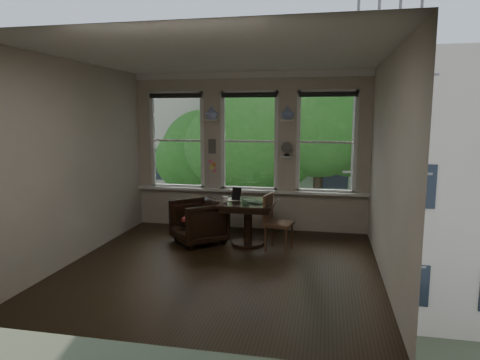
% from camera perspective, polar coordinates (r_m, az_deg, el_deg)
% --- Properties ---
extents(ground, '(4.50, 4.50, 0.00)m').
position_cam_1_polar(ground, '(6.41, -2.39, -11.39)').
color(ground, black).
rests_on(ground, ground).
extents(ceiling, '(4.50, 4.50, 0.00)m').
position_cam_1_polar(ceiling, '(6.08, -2.58, 16.23)').
color(ceiling, silver).
rests_on(ceiling, ground).
extents(wall_back, '(4.50, 0.00, 4.50)m').
position_cam_1_polar(wall_back, '(8.26, 1.29, 3.80)').
color(wall_back, beige).
rests_on(wall_back, ground).
extents(wall_front, '(4.50, 0.00, 4.50)m').
position_cam_1_polar(wall_front, '(3.94, -10.39, -1.66)').
color(wall_front, beige).
rests_on(wall_front, ground).
extents(wall_left, '(0.00, 4.50, 4.50)m').
position_cam_1_polar(wall_left, '(6.96, -20.79, 2.34)').
color(wall_left, beige).
rests_on(wall_left, ground).
extents(wall_right, '(0.00, 4.50, 4.50)m').
position_cam_1_polar(wall_right, '(5.94, 19.09, 1.44)').
color(wall_right, beige).
rests_on(wall_right, ground).
extents(window_left, '(1.10, 0.12, 1.90)m').
position_cam_1_polar(window_left, '(8.62, -8.28, 5.25)').
color(window_left, white).
rests_on(window_left, ground).
extents(window_center, '(1.10, 0.12, 1.90)m').
position_cam_1_polar(window_center, '(8.24, 1.30, 5.19)').
color(window_center, white).
rests_on(window_center, ground).
extents(window_right, '(1.10, 0.12, 1.90)m').
position_cam_1_polar(window_right, '(8.11, 11.47, 4.96)').
color(window_right, white).
rests_on(window_right, ground).
extents(shelf_left, '(0.26, 0.16, 0.03)m').
position_cam_1_polar(shelf_left, '(8.29, -3.81, 7.96)').
color(shelf_left, white).
rests_on(shelf_left, ground).
extents(shelf_right, '(0.26, 0.16, 0.03)m').
position_cam_1_polar(shelf_right, '(8.03, 6.32, 7.90)').
color(shelf_right, white).
rests_on(shelf_right, ground).
extents(intercom, '(0.14, 0.06, 0.28)m').
position_cam_1_polar(intercom, '(8.34, -3.72, 4.52)').
color(intercom, '#59544F').
rests_on(intercom, ground).
extents(sticky_notes, '(0.16, 0.01, 0.24)m').
position_cam_1_polar(sticky_notes, '(8.38, -3.68, 2.14)').
color(sticky_notes, pink).
rests_on(sticky_notes, ground).
extents(desk_fan, '(0.20, 0.20, 0.24)m').
position_cam_1_polar(desk_fan, '(8.04, 6.24, 3.84)').
color(desk_fan, '#59544F').
rests_on(desk_fan, ground).
extents(vase_left, '(0.24, 0.24, 0.25)m').
position_cam_1_polar(vase_left, '(8.29, -3.82, 8.92)').
color(vase_left, white).
rests_on(vase_left, shelf_left).
extents(vase_right, '(0.24, 0.24, 0.25)m').
position_cam_1_polar(vase_right, '(8.03, 6.34, 8.90)').
color(vase_right, white).
rests_on(vase_right, shelf_right).
extents(table, '(0.90, 0.90, 0.75)m').
position_cam_1_polar(table, '(7.30, 1.07, -5.81)').
color(table, black).
rests_on(table, ground).
extents(armchair_left, '(1.14, 1.14, 0.75)m').
position_cam_1_polar(armchair_left, '(7.45, -5.56, -5.56)').
color(armchair_left, black).
rests_on(armchair_left, ground).
extents(cushion_red, '(0.45, 0.45, 0.06)m').
position_cam_1_polar(cushion_red, '(7.43, -5.57, -4.99)').
color(cushion_red, maroon).
rests_on(cushion_red, armchair_left).
extents(side_chair_right, '(0.49, 0.49, 0.92)m').
position_cam_1_polar(side_chair_right, '(7.01, 5.23, -5.73)').
color(side_chair_right, '#402D16').
rests_on(side_chair_right, ground).
extents(laptop, '(0.42, 0.37, 0.03)m').
position_cam_1_polar(laptop, '(7.07, 1.61, -3.05)').
color(laptop, black).
rests_on(laptop, table).
extents(mug, '(0.12, 0.12, 0.10)m').
position_cam_1_polar(mug, '(7.18, -1.97, -2.57)').
color(mug, white).
rests_on(mug, table).
extents(drinking_glass, '(0.15, 0.15, 0.10)m').
position_cam_1_polar(drinking_glass, '(6.90, 0.80, -3.04)').
color(drinking_glass, white).
rests_on(drinking_glass, table).
extents(tablet, '(0.17, 0.10, 0.22)m').
position_cam_1_polar(tablet, '(7.33, -0.47, -1.87)').
color(tablet, black).
rests_on(tablet, table).
extents(papers, '(0.26, 0.33, 0.00)m').
position_cam_1_polar(papers, '(7.43, -0.73, -2.57)').
color(papers, silver).
rests_on(papers, table).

